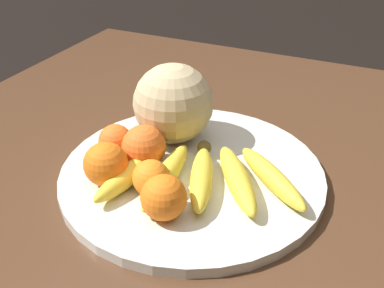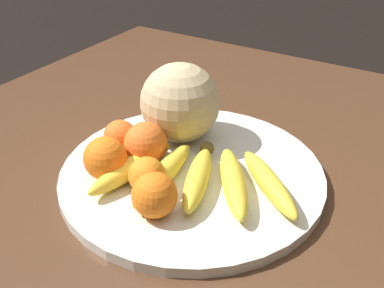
# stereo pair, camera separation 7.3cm
# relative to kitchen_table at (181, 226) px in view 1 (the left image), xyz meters

# --- Properties ---
(kitchen_table) EXTENTS (1.34, 1.18, 0.73)m
(kitchen_table) POSITION_rel_kitchen_table_xyz_m (0.00, 0.00, 0.00)
(kitchen_table) COLOR #4C301E
(kitchen_table) RESTS_ON ground_plane
(fruit_bowl) EXTENTS (0.44, 0.44, 0.02)m
(fruit_bowl) POSITION_rel_kitchen_table_xyz_m (0.03, -0.01, 0.10)
(fruit_bowl) COLOR silver
(fruit_bowl) RESTS_ON kitchen_table
(melon) EXTENTS (0.15, 0.15, 0.15)m
(melon) POSITION_rel_kitchen_table_xyz_m (0.11, 0.07, 0.18)
(melon) COLOR #C6B284
(melon) RESTS_ON fruit_bowl
(banana_bunch) EXTENTS (0.24, 0.31, 0.04)m
(banana_bunch) POSITION_rel_kitchen_table_xyz_m (-0.00, -0.04, 0.12)
(banana_bunch) COLOR brown
(banana_bunch) RESTS_ON fruit_bowl
(orange_front_left) EXTENTS (0.06, 0.06, 0.06)m
(orange_front_left) POSITION_rel_kitchen_table_xyz_m (-0.05, 0.02, 0.13)
(orange_front_left) COLOR orange
(orange_front_left) RESTS_ON fruit_bowl
(orange_front_right) EXTENTS (0.07, 0.07, 0.07)m
(orange_front_right) POSITION_rel_kitchen_table_xyz_m (-0.06, 0.10, 0.14)
(orange_front_right) COLOR orange
(orange_front_right) RESTS_ON fruit_bowl
(orange_mid_center) EXTENTS (0.07, 0.07, 0.07)m
(orange_mid_center) POSITION_rel_kitchen_table_xyz_m (0.01, 0.07, 0.14)
(orange_mid_center) COLOR orange
(orange_mid_center) RESTS_ON fruit_bowl
(orange_back_left) EXTENTS (0.07, 0.07, 0.07)m
(orange_back_left) POSITION_rel_kitchen_table_xyz_m (-0.09, -0.02, 0.14)
(orange_back_left) COLOR orange
(orange_back_left) RESTS_ON fruit_bowl
(orange_back_right) EXTENTS (0.06, 0.06, 0.06)m
(orange_back_right) POSITION_rel_kitchen_table_xyz_m (0.02, 0.13, 0.13)
(orange_back_right) COLOR orange
(orange_back_right) RESTS_ON fruit_bowl
(produce_tag) EXTENTS (0.09, 0.05, 0.00)m
(produce_tag) POSITION_rel_kitchen_table_xyz_m (0.03, 0.03, 0.10)
(produce_tag) COLOR white
(produce_tag) RESTS_ON fruit_bowl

